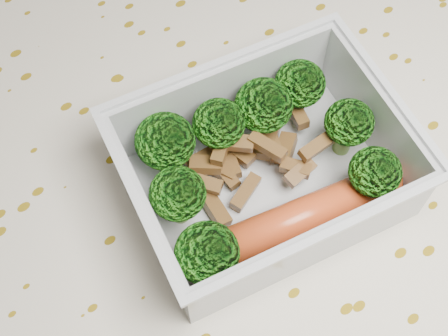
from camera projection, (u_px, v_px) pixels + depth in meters
dining_table at (220, 234)px, 0.53m from camera, size 1.40×0.90×0.75m
tablecloth at (220, 210)px, 0.49m from camera, size 1.46×0.96×0.19m
lunch_container at (265, 172)px, 0.44m from camera, size 0.21×0.18×0.07m
broccoli_florets at (249, 150)px, 0.43m from camera, size 0.17×0.15×0.05m
meat_pile at (248, 157)px, 0.45m from camera, size 0.11×0.07×0.03m
sausage at (297, 220)px, 0.42m from camera, size 0.16×0.06×0.03m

